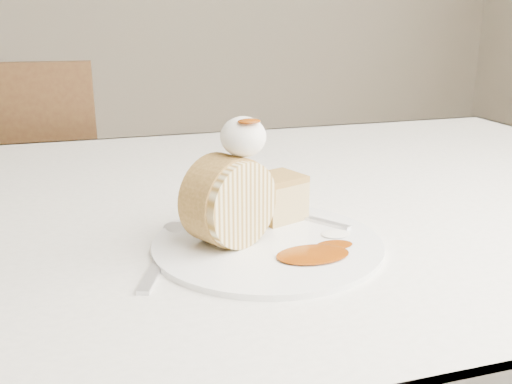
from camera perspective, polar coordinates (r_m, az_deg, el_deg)
name	(u,v)px	position (r m, az deg, el deg)	size (l,w,h in m)	color
table	(261,252)	(0.84, 0.47, -6.04)	(1.40, 0.90, 0.75)	white
chair_far	(15,223)	(1.49, -23.00, -2.88)	(0.45, 0.45, 0.90)	brown
plate	(267,244)	(0.63, 1.14, -5.19)	(0.25, 0.25, 0.01)	white
roulade_slice	(229,201)	(0.61, -2.70, -0.93)	(0.09, 0.09, 0.05)	beige
cake_chunk	(278,200)	(0.69, 2.19, -0.79)	(0.06, 0.05, 0.05)	#B58944
whipped_cream	(243,137)	(0.60, -1.29, 5.54)	(0.05, 0.05, 0.04)	white
caramel_drizzle	(249,116)	(0.58, -0.68, 7.61)	(0.02, 0.02, 0.01)	#7A3005
caramel_pool	(313,254)	(0.59, 5.70, -6.21)	(0.08, 0.05, 0.00)	#7A3005
fork	(310,219)	(0.69, 5.39, -2.66)	(0.02, 0.15, 0.00)	silver
spoon	(159,262)	(0.59, -9.68, -6.93)	(0.03, 0.17, 0.00)	silver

